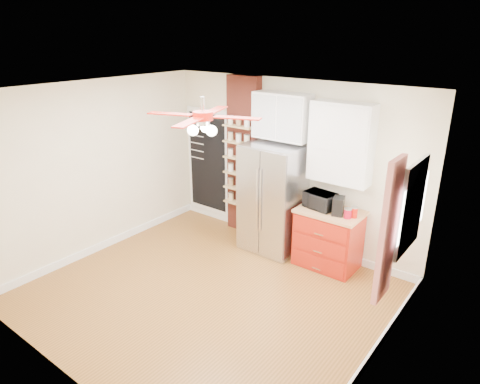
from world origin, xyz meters
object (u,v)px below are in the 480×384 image
Objects in this scene: fridge at (273,198)px; red_cabinet at (328,238)px; ceiling_fan at (203,116)px; canister_left at (348,214)px; pantry_jar_oats at (231,153)px; toaster_oven at (320,200)px; coffee_maker at (338,206)px.

red_cabinet is (0.97, 0.05, -0.42)m from fridge.
ceiling_fan is (0.05, -1.63, 1.55)m from fridge.
red_cabinet is 2.75m from ceiling_fan.
canister_left is (1.28, -0.05, 0.09)m from fridge.
ceiling_fan is 2.27m from pantry_jar_oats.
fridge is at bearing -8.38° from pantry_jar_oats.
toaster_oven is 3.74× the size of pantry_jar_oats.
coffee_maker is (0.32, -0.06, 0.01)m from toaster_oven.
pantry_jar_oats is at bearing 171.62° from fridge.
coffee_maker is (0.15, -0.07, 0.58)m from red_cabinet.
fridge is at bearing -177.05° from red_cabinet.
pantry_jar_oats is at bearing 177.27° from red_cabinet.
fridge is at bearing -168.71° from toaster_oven.
toaster_oven reaches higher than canister_left.
toaster_oven is 0.50m from canister_left.
fridge is at bearing 163.28° from coffee_maker.
canister_left is 1.12× the size of pantry_jar_oats.
ceiling_fan is 11.77× the size of pantry_jar_oats.
toaster_oven is at bearing -3.25° from pantry_jar_oats.
toaster_oven is (-0.18, -0.01, 0.57)m from red_cabinet.
canister_left is at bearing 52.17° from ceiling_fan.
fridge is 1.13m from pantry_jar_oats.
pantry_jar_oats is at bearing 175.15° from canister_left.
coffee_maker is 0.18m from canister_left.
ceiling_fan reaches higher than red_cabinet.
red_cabinet is at bearing -2.73° from pantry_jar_oats.
toaster_oven is (0.79, 0.04, 0.15)m from fridge.
red_cabinet is 0.60m from toaster_oven.
ceiling_fan reaches higher than pantry_jar_oats.
canister_left is (0.16, -0.03, -0.07)m from coffee_maker.
fridge is at bearing 91.76° from ceiling_fan.
red_cabinet is 2.17m from pantry_jar_oats.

